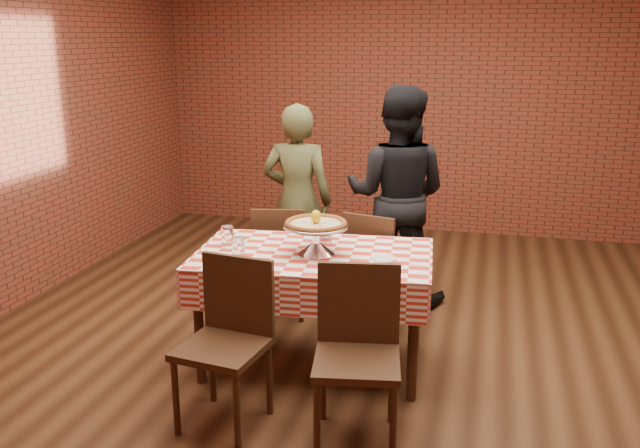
{
  "coord_description": "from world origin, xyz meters",
  "views": [
    {
      "loc": [
        0.79,
        -4.26,
        2.07
      ],
      "look_at": [
        -0.23,
        -0.26,
        0.92
      ],
      "focal_mm": 38.31,
      "sensor_mm": 36.0,
      "label": 1
    }
  ],
  "objects_px": {
    "diner_olive": "(297,201)",
    "condiment_caddy": "(325,230)",
    "pizza": "(316,224)",
    "water_glass_left": "(239,247)",
    "pizza_stand": "(316,239)",
    "chair_far_right": "(377,268)",
    "water_glass_right": "(228,236)",
    "table": "(314,310)",
    "chair_near_left": "(222,348)",
    "chair_far_left": "(281,259)",
    "chair_near_right": "(357,360)",
    "diner_black": "(397,196)"
  },
  "relations": [
    {
      "from": "chair_far_left",
      "to": "chair_far_right",
      "type": "bearing_deg",
      "value": 167.2
    },
    {
      "from": "chair_far_right",
      "to": "diner_olive",
      "type": "relative_size",
      "value": 0.56
    },
    {
      "from": "pizza",
      "to": "water_glass_right",
      "type": "distance_m",
      "value": 0.61
    },
    {
      "from": "condiment_caddy",
      "to": "pizza",
      "type": "bearing_deg",
      "value": -94.81
    },
    {
      "from": "chair_far_right",
      "to": "diner_black",
      "type": "distance_m",
      "value": 0.68
    },
    {
      "from": "diner_olive",
      "to": "water_glass_right",
      "type": "bearing_deg",
      "value": 80.57
    },
    {
      "from": "pizza",
      "to": "chair_near_right",
      "type": "relative_size",
      "value": 0.42
    },
    {
      "from": "pizza_stand",
      "to": "chair_far_right",
      "type": "bearing_deg",
      "value": 70.69
    },
    {
      "from": "chair_near_left",
      "to": "chair_near_right",
      "type": "relative_size",
      "value": 0.99
    },
    {
      "from": "table",
      "to": "chair_far_left",
      "type": "height_order",
      "value": "chair_far_left"
    },
    {
      "from": "chair_near_right",
      "to": "diner_olive",
      "type": "distance_m",
      "value": 2.22
    },
    {
      "from": "water_glass_left",
      "to": "chair_far_left",
      "type": "bearing_deg",
      "value": 92.26
    },
    {
      "from": "diner_olive",
      "to": "condiment_caddy",
      "type": "bearing_deg",
      "value": 111.98
    },
    {
      "from": "pizza_stand",
      "to": "condiment_caddy",
      "type": "relative_size",
      "value": 2.92
    },
    {
      "from": "pizza",
      "to": "chair_near_left",
      "type": "relative_size",
      "value": 0.42
    },
    {
      "from": "table",
      "to": "condiment_caddy",
      "type": "xyz_separation_m",
      "value": [
        0.0,
        0.28,
        0.45
      ]
    },
    {
      "from": "chair_far_right",
      "to": "condiment_caddy",
      "type": "bearing_deg",
      "value": 73.74
    },
    {
      "from": "chair_near_left",
      "to": "chair_far_left",
      "type": "bearing_deg",
      "value": 104.04
    },
    {
      "from": "chair_far_left",
      "to": "diner_olive",
      "type": "bearing_deg",
      "value": -101.8
    },
    {
      "from": "chair_near_right",
      "to": "chair_near_left",
      "type": "bearing_deg",
      "value": 172.37
    },
    {
      "from": "chair_far_left",
      "to": "water_glass_left",
      "type": "bearing_deg",
      "value": 80.07
    },
    {
      "from": "diner_olive",
      "to": "diner_black",
      "type": "height_order",
      "value": "diner_black"
    },
    {
      "from": "chair_far_left",
      "to": "condiment_caddy",
      "type": "bearing_deg",
      "value": 121.6
    },
    {
      "from": "table",
      "to": "water_glass_right",
      "type": "xyz_separation_m",
      "value": [
        -0.58,
        0.02,
        0.45
      ]
    },
    {
      "from": "table",
      "to": "pizza",
      "type": "height_order",
      "value": "pizza"
    },
    {
      "from": "condiment_caddy",
      "to": "chair_far_right",
      "type": "xyz_separation_m",
      "value": [
        0.28,
        0.47,
        -0.4
      ]
    },
    {
      "from": "water_glass_left",
      "to": "diner_olive",
      "type": "height_order",
      "value": "diner_olive"
    },
    {
      "from": "water_glass_left",
      "to": "water_glass_right",
      "type": "xyz_separation_m",
      "value": [
        -0.16,
        0.21,
        0.0
      ]
    },
    {
      "from": "pizza",
      "to": "condiment_caddy",
      "type": "bearing_deg",
      "value": 92.86
    },
    {
      "from": "chair_far_right",
      "to": "water_glass_left",
      "type": "bearing_deg",
      "value": 67.55
    },
    {
      "from": "water_glass_left",
      "to": "chair_near_right",
      "type": "bearing_deg",
      "value": -34.43
    },
    {
      "from": "water_glass_right",
      "to": "chair_far_right",
      "type": "height_order",
      "value": "water_glass_right"
    },
    {
      "from": "pizza",
      "to": "chair_near_left",
      "type": "bearing_deg",
      "value": -111.44
    },
    {
      "from": "water_glass_right",
      "to": "pizza",
      "type": "bearing_deg",
      "value": -2.18
    },
    {
      "from": "pizza",
      "to": "chair_near_right",
      "type": "height_order",
      "value": "pizza"
    },
    {
      "from": "pizza_stand",
      "to": "chair_far_left",
      "type": "distance_m",
      "value": 0.99
    },
    {
      "from": "condiment_caddy",
      "to": "pizza_stand",
      "type": "bearing_deg",
      "value": -94.81
    },
    {
      "from": "pizza_stand",
      "to": "chair_far_right",
      "type": "distance_m",
      "value": 0.9
    },
    {
      "from": "pizza_stand",
      "to": "chair_far_right",
      "type": "height_order",
      "value": "pizza_stand"
    },
    {
      "from": "chair_near_left",
      "to": "diner_black",
      "type": "xyz_separation_m",
      "value": [
        0.63,
        2.08,
        0.4
      ]
    },
    {
      "from": "water_glass_left",
      "to": "chair_near_left",
      "type": "bearing_deg",
      "value": -78.42
    },
    {
      "from": "table",
      "to": "chair_near_left",
      "type": "xyz_separation_m",
      "value": [
        -0.29,
        -0.8,
        0.08
      ]
    },
    {
      "from": "water_glass_left",
      "to": "pizza_stand",
      "type": "bearing_deg",
      "value": 23.18
    },
    {
      "from": "pizza",
      "to": "chair_far_left",
      "type": "bearing_deg",
      "value": 121.92
    },
    {
      "from": "condiment_caddy",
      "to": "chair_far_right",
      "type": "distance_m",
      "value": 0.68
    },
    {
      "from": "table",
      "to": "diner_olive",
      "type": "distance_m",
      "value": 1.37
    },
    {
      "from": "table",
      "to": "pizza",
      "type": "relative_size",
      "value": 3.77
    },
    {
      "from": "pizza",
      "to": "water_glass_left",
      "type": "relative_size",
      "value": 3.02
    },
    {
      "from": "pizza_stand",
      "to": "chair_far_left",
      "type": "height_order",
      "value": "pizza_stand"
    },
    {
      "from": "chair_near_right",
      "to": "pizza",
      "type": "bearing_deg",
      "value": 108.95
    }
  ]
}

